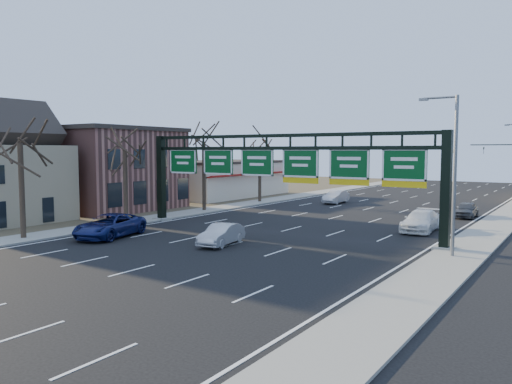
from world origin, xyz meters
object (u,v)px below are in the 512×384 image
Objects in this scene: car_blue_suv at (110,226)px; car_white_wagon at (421,221)px; sign_gantry at (280,169)px; car_silver_sedan at (221,234)px.

car_blue_suv is 22.51m from car_white_wagon.
sign_gantry is 4.26× the size of car_blue_suv.
car_blue_suv is (-8.76, -8.21, -3.83)m from sign_gantry.
car_silver_sedan is at bearing -0.08° from car_blue_suv.
sign_gantry reaches higher than car_silver_sedan.
sign_gantry is at bearing -144.70° from car_white_wagon.
car_blue_suv is at bearing -136.88° from sign_gantry.
sign_gantry reaches higher than car_white_wagon.
car_blue_suv is at bearing -175.20° from car_silver_sedan.
car_blue_suv reaches higher than car_silver_sedan.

